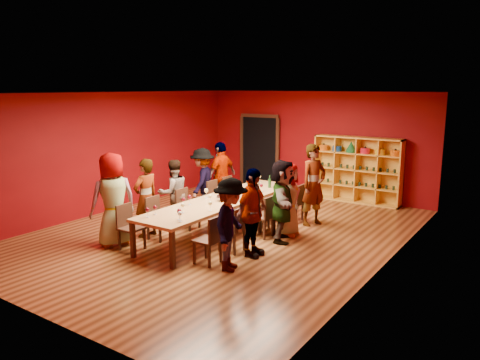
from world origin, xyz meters
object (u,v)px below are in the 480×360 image
person_left_3 (202,182)px  chair_person_right_4 (296,201)px  chair_person_left_3 (216,197)px  person_left_0 (113,200)px  shelving_unit (358,167)px  person_right_0 (231,225)px  person_left_1 (146,198)px  chair_person_left_4 (231,192)px  person_right_3 (288,199)px  person_left_2 (173,193)px  chair_person_left_1 (157,216)px  wine_bottle (270,183)px  person_right_2 (283,201)px  chair_person_left_0 (129,224)px  tasting_table (223,201)px  person_left_4 (221,176)px  spittoon_bowl (224,197)px  chair_person_right_0 (211,238)px  chair_person_right_3 (275,210)px  person_right_4 (314,185)px  chair_person_right_1 (235,227)px  person_right_1 (252,213)px  chair_person_left_2 (186,206)px  chair_person_right_2 (265,214)px

person_left_3 → chair_person_right_4: person_left_3 is taller
chair_person_left_3 → person_left_0: bearing=-98.3°
chair_person_left_3 → chair_person_right_4: bearing=21.5°
shelving_unit → person_right_0: (-0.06, -5.93, -0.17)m
person_left_1 → chair_person_left_4: (0.29, 2.67, -0.34)m
chair_person_right_4 → person_right_3: bearing=-71.9°
person_left_2 → person_right_3: size_ratio=0.97×
chair_person_left_1 → wine_bottle: 2.93m
shelving_unit → person_right_2: 4.08m
chair_person_left_0 → tasting_table: bearing=64.2°
tasting_table → person_left_4: 1.98m
person_right_2 → spittoon_bowl: 1.29m
person_left_3 → chair_person_left_4: 0.82m
tasting_table → person_left_3: bearing=144.6°
wine_bottle → chair_person_right_4: bearing=7.2°
chair_person_right_0 → wine_bottle: (-0.68, 3.18, 0.37)m
spittoon_bowl → wine_bottle: bearing=85.0°
chair_person_left_1 → chair_person_left_3: size_ratio=1.00×
person_left_4 → person_left_3: bearing=-7.7°
person_left_2 → chair_person_right_3: 2.35m
person_left_2 → chair_person_right_3: bearing=134.7°
person_left_4 → chair_person_right_3: (2.11, -0.91, -0.38)m
chair_person_right_0 → chair_person_right_3: same height
person_right_4 → chair_person_right_1: bearing=-169.2°
person_right_2 → spittoon_bowl: size_ratio=5.40×
person_left_3 → spittoon_bowl: person_left_3 is taller
chair_person_left_0 → person_right_2: size_ratio=0.53×
chair_person_left_1 → person_right_4: (2.26, 2.76, 0.44)m
chair_person_right_0 → person_right_0: size_ratio=0.55×
chair_person_right_1 → person_right_4: (0.44, 2.50, 0.44)m
person_left_1 → chair_person_right_4: bearing=146.2°
person_right_2 → chair_person_right_3: person_right_2 is taller
person_right_0 → chair_person_left_3: bearing=22.3°
person_right_1 → shelving_unit: bearing=-3.9°
chair_person_left_1 → person_right_1: (2.20, 0.26, 0.34)m
chair_person_right_4 → chair_person_left_2: bearing=-134.8°
person_left_1 → chair_person_right_2: bearing=126.1°
person_left_2 → chair_person_left_4: size_ratio=1.71×
person_right_4 → person_right_0: bearing=-159.4°
chair_person_left_0 → chair_person_right_0: 1.84m
chair_person_left_4 → person_right_4: (2.26, 0.09, 0.44)m
person_right_0 → chair_person_left_1: bearing=58.1°
chair_person_right_4 → person_right_4: bearing=0.0°
chair_person_left_2 → chair_person_right_2: bearing=13.1°
person_left_4 → spittoon_bowl: (1.28, -1.67, -0.06)m
chair_person_right_2 → tasting_table: bearing=-165.2°
tasting_table → person_right_0: (1.34, -1.61, 0.11)m
chair_person_right_0 → chair_person_left_0: bearing=-171.7°
person_right_1 → spittoon_bowl: person_right_1 is taller
person_right_4 → shelving_unit: bearing=19.6°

